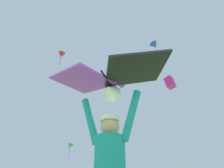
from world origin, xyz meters
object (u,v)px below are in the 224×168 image
at_px(distant_kite_magenta_overhead_distant, 170,83).
at_px(distant_kite_purple_far_center, 121,84).
at_px(distant_kite_green_low_right, 70,146).
at_px(distant_kite_yellow_mid_right, 184,162).
at_px(distant_kite_red_high_right, 61,55).
at_px(distant_kite_blue_high_left, 155,45).
at_px(held_stunt_kite, 108,80).

bearing_deg(distant_kite_magenta_overhead_distant, distant_kite_purple_far_center, 119.89).
xyz_separation_m(distant_kite_purple_far_center, distant_kite_magenta_overhead_distant, (4.49, -7.81, -4.81)).
height_order(distant_kite_green_low_right, distant_kite_purple_far_center, distant_kite_purple_far_center).
bearing_deg(distant_kite_yellow_mid_right, distant_kite_magenta_overhead_distant, -108.45).
bearing_deg(distant_kite_red_high_right, distant_kite_yellow_mid_right, 32.42).
xyz_separation_m(distant_kite_blue_high_left, distant_kite_yellow_mid_right, (5.29, 13.37, -8.51)).
relative_size(distant_kite_blue_high_left, distant_kite_yellow_mid_right, 2.34).
height_order(held_stunt_kite, distant_kite_magenta_overhead_distant, distant_kite_magenta_overhead_distant).
height_order(distant_kite_purple_far_center, distant_kite_magenta_overhead_distant, distant_kite_purple_far_center).
distance_m(distant_kite_blue_high_left, distant_kite_purple_far_center, 10.58).
bearing_deg(held_stunt_kite, distant_kite_yellow_mid_right, 69.39).
distance_m(held_stunt_kite, distant_kite_blue_high_left, 16.62).
xyz_separation_m(distant_kite_blue_high_left, distant_kite_red_high_right, (-10.33, 3.45, 1.92)).
bearing_deg(distant_kite_magenta_overhead_distant, distant_kite_green_low_right, 128.47).
height_order(held_stunt_kite, distant_kite_green_low_right, distant_kite_green_low_right).
relative_size(held_stunt_kite, distant_kite_green_low_right, 0.68).
relative_size(distant_kite_red_high_right, distant_kite_magenta_overhead_distant, 1.46).
bearing_deg(distant_kite_magenta_overhead_distant, distant_kite_blue_high_left, -125.47).
height_order(held_stunt_kite, distant_kite_yellow_mid_right, distant_kite_yellow_mid_right).
distance_m(distant_kite_yellow_mid_right, distant_kite_green_low_right, 18.14).
relative_size(held_stunt_kite, distant_kite_magenta_overhead_distant, 1.28).
bearing_deg(distant_kite_blue_high_left, distant_kite_red_high_right, 161.53).
xyz_separation_m(distant_kite_blue_high_left, distant_kite_green_low_right, (-11.67, 18.84, -5.12)).
distance_m(distant_kite_red_high_right, distant_kite_green_low_right, 16.98).
xyz_separation_m(distant_kite_red_high_right, distant_kite_purple_far_center, (7.40, 6.55, -0.05)).
bearing_deg(held_stunt_kite, distant_kite_purple_far_center, 87.07).
bearing_deg(distant_kite_blue_high_left, distant_kite_purple_far_center, 106.32).
xyz_separation_m(distant_kite_red_high_right, distant_kite_green_low_right, (-1.34, 15.39, -7.04)).
height_order(held_stunt_kite, distant_kite_purple_far_center, distant_kite_purple_far_center).
bearing_deg(distant_kite_green_low_right, held_stunt_kite, -75.81).
relative_size(distant_kite_green_low_right, distant_kite_purple_far_center, 1.82).
xyz_separation_m(held_stunt_kite, distant_kite_red_high_right, (-6.30, 14.85, 13.33)).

